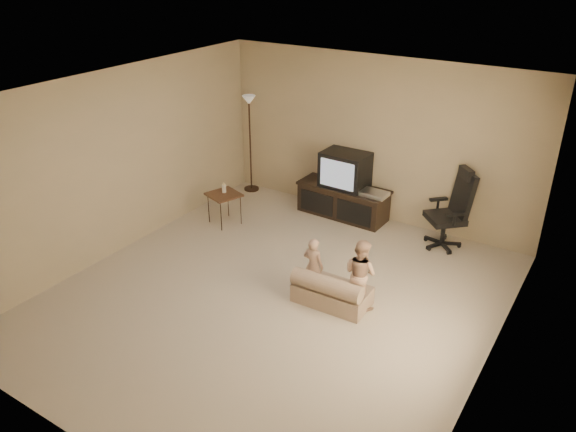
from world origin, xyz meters
name	(u,v)px	position (x,y,z in m)	size (l,w,h in m)	color
floor	(275,297)	(0.00, 0.00, 0.00)	(5.50, 5.50, 0.00)	#B5A890
room_shell	(273,183)	(0.00, 0.00, 1.52)	(5.50, 5.50, 5.50)	silver
tv_stand	(344,190)	(-0.36, 2.49, 0.44)	(1.48, 0.58, 1.05)	black
office_chair	(450,219)	(1.35, 2.40, 0.42)	(0.77, 0.77, 1.18)	black
side_table	(224,195)	(-1.77, 1.27, 0.48)	(0.56, 0.56, 0.67)	brown
floor_lamp	(250,122)	(-2.20, 2.55, 1.22)	(0.26, 0.26, 1.67)	#322016
child_sofa	(331,292)	(0.64, 0.24, 0.18)	(0.90, 0.53, 0.44)	tan
toddler_left	(313,266)	(0.33, 0.35, 0.37)	(0.27, 0.20, 0.75)	tan
toddler_right	(360,273)	(0.93, 0.42, 0.44)	(0.42, 0.23, 0.87)	tan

